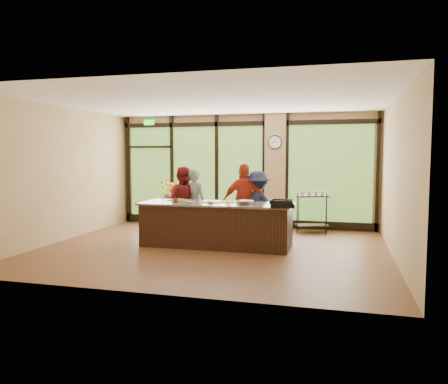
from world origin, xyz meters
The scene contains 25 objects.
floor centered at (0.00, 0.00, 0.00)m, with size 7.00×7.00×0.00m, color brown.
ceiling centered at (0.00, 0.00, 3.00)m, with size 7.00×7.00×0.00m, color white.
back_wall centered at (0.00, 3.00, 1.50)m, with size 7.00×7.00×0.00m, color tan.
left_wall centered at (-3.50, 0.00, 1.50)m, with size 6.00×6.00×0.00m, color tan.
right_wall centered at (3.50, 0.00, 1.50)m, with size 6.00×6.00×0.00m, color tan.
window_wall centered at (0.16, 2.95, 1.39)m, with size 6.90×0.12×3.00m.
island_base centered at (0.00, 0.30, 0.44)m, with size 3.10×1.00×0.88m, color black.
countertop centered at (0.00, 0.30, 0.90)m, with size 3.20×1.10×0.04m, color slate.
wall_clock centered at (0.85, 2.87, 2.25)m, with size 0.36×0.04×0.36m.
cook_left centered at (-0.77, 1.15, 0.80)m, with size 0.59×0.38×1.60m, color slate.
cook_midleft centered at (-1.08, 1.16, 0.83)m, with size 0.80×0.63×1.65m, color maroon.
cook_midright centered at (0.45, 1.05, 0.86)m, with size 1.01×0.42×1.73m, color #AB2C1A.
cook_right centered at (0.72, 1.15, 0.78)m, with size 1.01×0.58×1.57m, color #1B223D.
roasting_pan centered at (1.44, -0.16, 0.96)m, with size 0.45×0.35×0.08m, color black.
mixing_bowl centered at (0.64, 0.17, 0.96)m, with size 0.34×0.34×0.08m, color silver.
cutting_board_left centered at (-0.95, 0.58, 0.93)m, with size 0.42×0.32×0.01m, color #3D832F.
cutting_board_center centered at (0.17, 0.52, 0.93)m, with size 0.40×0.30×0.01m, color yellow.
cutting_board_right centered at (-0.13, 0.37, 0.93)m, with size 0.43×0.33×0.01m, color yellow.
prep_bowl_near centered at (-0.49, 0.06, 0.94)m, with size 0.15×0.15×0.05m, color silver.
prep_bowl_mid centered at (-0.09, 0.15, 0.94)m, with size 0.14×0.14×0.04m, color silver.
prep_bowl_far centered at (0.54, 0.56, 0.93)m, with size 0.11×0.11×0.03m, color silver.
red_ramekin centered at (-0.83, 0.09, 0.96)m, with size 0.11×0.11×0.09m, color #AA2011.
flower_stand centered at (-2.10, 2.75, 0.37)m, with size 0.37×0.37×0.74m, color black.
flower_vase centered at (-2.10, 2.75, 0.87)m, with size 0.25×0.25×0.26m, color olive.
bar_cart centered at (1.85, 2.42, 0.62)m, with size 0.86×0.66×1.04m.
Camera 1 is at (2.51, -8.45, 1.92)m, focal length 35.00 mm.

